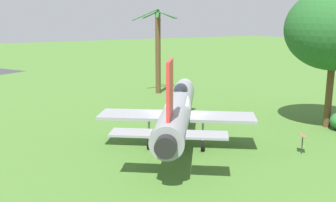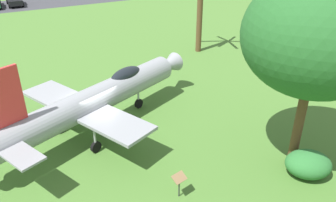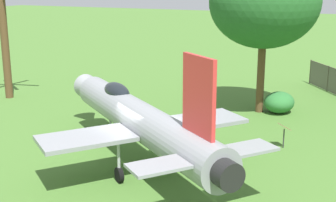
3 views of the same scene
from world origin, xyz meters
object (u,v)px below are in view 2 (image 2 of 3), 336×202
(display_jet, at_px, (97,98))
(info_plaque, at_px, (179,181))
(shade_tree, at_px, (318,36))
(palm_tree, at_px, (200,5))
(shrub_near_fence, at_px, (308,164))

(display_jet, xyz_separation_m, info_plaque, (4.48, -5.14, -1.13))
(display_jet, bearing_deg, shade_tree, -67.36)
(display_jet, height_order, shade_tree, shade_tree)
(display_jet, distance_m, palm_tree, 14.75)
(palm_tree, xyz_separation_m, info_plaque, (-1.67, -18.39, -3.21))
(display_jet, height_order, shrub_near_fence, display_jet)
(display_jet, xyz_separation_m, palm_tree, (6.15, 13.25, 2.08))
(palm_tree, relative_size, shrub_near_fence, 3.75)
(shrub_near_fence, relative_size, info_plaque, 1.82)
(shade_tree, height_order, info_plaque, shade_tree)
(palm_tree, height_order, info_plaque, palm_tree)
(shade_tree, bearing_deg, display_jet, 166.07)
(shade_tree, height_order, shrub_near_fence, shade_tree)
(display_jet, bearing_deg, info_plaque, -102.39)
(shade_tree, distance_m, shrub_near_fence, 5.83)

